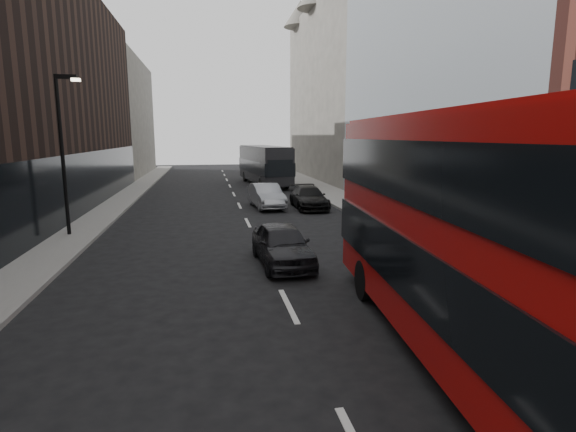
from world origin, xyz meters
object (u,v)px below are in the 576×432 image
street_lamp (63,144)px  car_a (282,244)px  car_c (309,198)px  red_bus (488,231)px  car_b (266,196)px  grey_bus (264,164)px

street_lamp → car_a: street_lamp is taller
car_a → car_c: car_a is taller
street_lamp → red_bus: size_ratio=0.56×
car_a → car_b: bearing=82.0°
red_bus → car_a: (-2.63, 7.90, -2.03)m
red_bus → grey_bus: red_bus is taller
car_a → car_b: 12.98m
red_bus → grey_bus: 34.43m
car_a → car_c: bearing=69.8°
grey_bus → car_a: (-2.76, -26.52, -1.19)m
car_a → car_b: (1.15, 12.93, 0.03)m
car_c → street_lamp: bearing=-153.0°
red_bus → car_c: (1.14, 20.05, -2.09)m
car_a → car_c: size_ratio=0.92×
grey_bus → car_b: size_ratio=2.44×
street_lamp → car_b: street_lamp is taller
red_bus → car_a: bearing=113.1°
red_bus → car_c: red_bus is taller
red_bus → car_a: size_ratio=2.89×
street_lamp → car_c: 14.35m
street_lamp → red_bus: bearing=-50.8°
street_lamp → car_c: street_lamp is taller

